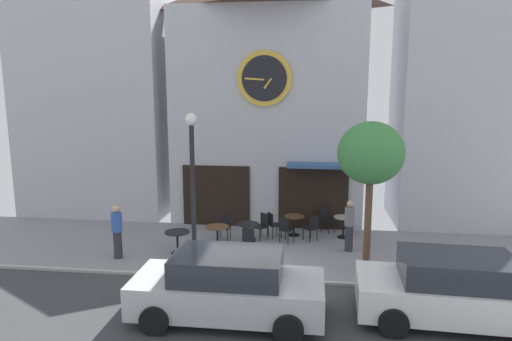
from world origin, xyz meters
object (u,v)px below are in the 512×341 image
at_px(street_tree, 371,155).
at_px(pedestrian_blue, 117,231).
at_px(cafe_table_rightmost, 343,223).
at_px(cafe_chair_mid_row, 273,223).
at_px(cafe_chair_near_lamp, 225,224).
at_px(cafe_chair_right_end, 285,228).
at_px(parked_car_silver, 228,286).
at_px(cafe_chair_corner, 262,224).
at_px(parked_car_white, 456,290).
at_px(cafe_chair_under_awning, 312,226).
at_px(cafe_table_center_left, 248,230).
at_px(cafe_chair_by_entrance, 249,238).
at_px(street_lamp, 193,189).
at_px(cafe_table_center_right, 217,232).
at_px(cafe_table_leftmost, 294,221).
at_px(cafe_chair_facing_street, 326,217).
at_px(cafe_table_center, 177,237).
at_px(pedestrian_grey, 349,225).

relative_size(street_tree, pedestrian_blue, 2.57).
xyz_separation_m(cafe_table_rightmost, cafe_chair_mid_row, (-2.45, -0.29, 0.00)).
bearing_deg(street_tree, cafe_chair_near_lamp, 153.01).
xyz_separation_m(cafe_chair_right_end, cafe_chair_mid_row, (-0.48, 0.51, 0.00)).
distance_m(cafe_table_rightmost, parked_car_silver, 6.76).
bearing_deg(cafe_chair_corner, parked_car_silver, -91.67).
distance_m(cafe_chair_near_lamp, parked_car_white, 7.93).
bearing_deg(cafe_chair_under_awning, cafe_table_center_left, -162.70).
bearing_deg(cafe_table_rightmost, cafe_table_center_left, -159.92).
height_order(cafe_chair_by_entrance, cafe_chair_under_awning, same).
relative_size(cafe_chair_near_lamp, cafe_chair_under_awning, 1.00).
xyz_separation_m(street_lamp, cafe_chair_by_entrance, (1.53, 0.85, -1.74)).
relative_size(cafe_table_center_right, cafe_table_leftmost, 1.06).
bearing_deg(cafe_table_rightmost, street_tree, -81.34).
xyz_separation_m(cafe_table_leftmost, cafe_chair_near_lamp, (-2.36, -0.71, 0.02)).
height_order(street_tree, cafe_chair_under_awning, street_tree).
bearing_deg(cafe_table_center_right, street_tree, -17.77).
bearing_deg(cafe_chair_facing_street, street_lamp, -138.72).
distance_m(cafe_table_center_left, cafe_chair_facing_street, 3.19).
xyz_separation_m(cafe_chair_by_entrance, cafe_chair_near_lamp, (-1.03, 1.35, 0.00)).
xyz_separation_m(cafe_table_leftmost, cafe_table_rightmost, (1.72, -0.04, 0.01)).
distance_m(cafe_chair_corner, parked_car_silver, 5.60).
xyz_separation_m(street_tree, parked_car_silver, (-3.41, -3.09, -2.63)).
distance_m(cafe_chair_facing_street, parked_car_white, 6.82).
relative_size(cafe_table_leftmost, parked_car_white, 0.16).
distance_m(cafe_chair_right_end, cafe_chair_facing_street, 2.01).
distance_m(cafe_table_center_right, cafe_chair_under_awning, 3.23).
xyz_separation_m(street_tree, cafe_table_center_right, (-4.62, 1.48, -2.86)).
bearing_deg(cafe_table_center_left, cafe_chair_by_entrance, -80.58).
bearing_deg(cafe_table_rightmost, cafe_chair_facing_street, 131.66).
height_order(street_tree, cafe_table_center, street_tree).
bearing_deg(pedestrian_grey, cafe_chair_mid_row, 158.00).
height_order(cafe_chair_right_end, cafe_chair_facing_street, same).
relative_size(cafe_chair_near_lamp, pedestrian_grey, 0.54).
distance_m(cafe_chair_by_entrance, parked_car_silver, 4.05).
bearing_deg(cafe_chair_mid_row, cafe_table_rightmost, 6.74).
bearing_deg(cafe_chair_corner, cafe_table_leftmost, 25.45).
bearing_deg(cafe_chair_near_lamp, pedestrian_grey, -8.81).
height_order(cafe_chair_near_lamp, parked_car_silver, parked_car_silver).
distance_m(street_lamp, pedestrian_blue, 2.81).
relative_size(cafe_table_center_right, cafe_table_rightmost, 1.00).
height_order(cafe_chair_right_end, cafe_chair_mid_row, same).
bearing_deg(cafe_chair_right_end, street_lamp, -141.47).
height_order(cafe_chair_by_entrance, pedestrian_grey, pedestrian_grey).
relative_size(cafe_table_center, cafe_chair_right_end, 0.88).
distance_m(cafe_table_center_left, cafe_chair_right_end, 1.28).
distance_m(street_lamp, parked_car_white, 7.38).
distance_m(cafe_table_center_right, cafe_chair_by_entrance, 1.23).
xyz_separation_m(pedestrian_grey, parked_car_white, (2.00, -4.31, -0.10)).
xyz_separation_m(street_lamp, cafe_chair_mid_row, (2.13, 2.58, -1.74)).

